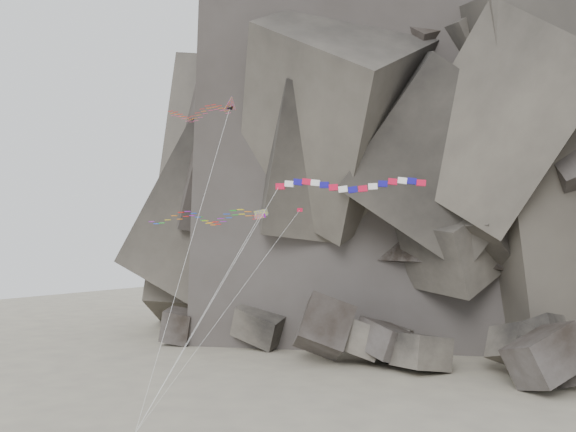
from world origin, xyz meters
The scene contains 7 objects.
ground centered at (0.00, 0.00, 0.00)m, with size 260.00×260.00×0.00m, color #A29B83.
headland centered at (0.00, 70.00, 42.00)m, with size 110.00×70.00×84.00m, color #5B554B, non-canonical shape.
boulder_field centered at (-2.75, 33.35, 2.44)m, with size 65.28×18.73×10.19m.
delta_kite centered at (-5.60, 0.80, 29.65)m, with size 8.85×11.79×29.41m.
banner_kite centered at (9.67, 3.91, 22.01)m, with size 18.69×16.96×21.25m.
parafoil_kite centered at (-6.80, 2.88, 19.41)m, with size 15.68×13.28×18.62m.
pennant_kite centered at (2.54, 0.90, 15.39)m, with size 7.18×14.45×18.65m.
Camera 1 is at (35.75, -47.63, 17.23)m, focal length 40.00 mm.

